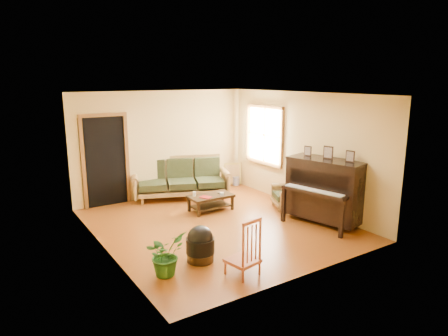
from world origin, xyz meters
TOP-DOWN VIEW (x-y plane):
  - floor at (0.00, 0.00)m, footprint 5.00×5.00m
  - doorway at (-1.45, 2.48)m, footprint 1.08×0.16m
  - window at (2.21, 1.30)m, footprint 0.12×1.36m
  - sofa at (0.24, 2.06)m, footprint 2.50×1.73m
  - coffee_table at (0.35, 0.83)m, footprint 0.98×0.53m
  - armchair at (1.90, 0.04)m, footprint 0.94×0.96m
  - piano at (1.88, -1.08)m, footprint 1.22×1.67m
  - footstool at (-1.09, -1.22)m, footprint 0.60×0.60m
  - red_chair at (-0.79, -1.97)m, footprint 0.50×0.54m
  - leaning_frame at (1.99, 2.39)m, footprint 0.48×0.28m
  - ceramic_crock at (2.05, 2.31)m, footprint 0.19×0.19m
  - potted_plant at (-1.76, -1.35)m, footprint 0.75×0.71m
  - book at (0.08, 0.68)m, footprint 0.26×0.29m
  - candle at (0.01, 0.96)m, footprint 0.08×0.08m
  - glass_jar at (0.55, 0.70)m, footprint 0.11×0.11m
  - remote at (0.61, 0.84)m, footprint 0.14×0.07m

SIDE VIEW (x-z plane):
  - floor at x=0.00m, z-range 0.00..0.00m
  - ceramic_crock at x=2.05m, z-range 0.00..0.24m
  - coffee_table at x=0.35m, z-range 0.00..0.35m
  - footstool at x=-1.09m, z-range 0.00..0.44m
  - leaning_frame at x=1.99m, z-range 0.00..0.64m
  - potted_plant at x=-1.76m, z-range 0.00..0.66m
  - remote at x=0.61m, z-range 0.35..0.37m
  - book at x=0.08m, z-range 0.35..0.38m
  - armchair at x=1.90m, z-range 0.00..0.74m
  - glass_jar at x=0.55m, z-range 0.35..0.41m
  - candle at x=0.01m, z-range 0.35..0.46m
  - red_chair at x=-0.79m, z-range 0.00..0.91m
  - sofa at x=0.24m, z-range 0.00..0.99m
  - piano at x=1.88m, z-range 0.00..1.32m
  - doorway at x=-1.45m, z-range 0.00..2.05m
  - window at x=2.21m, z-range 0.77..2.23m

